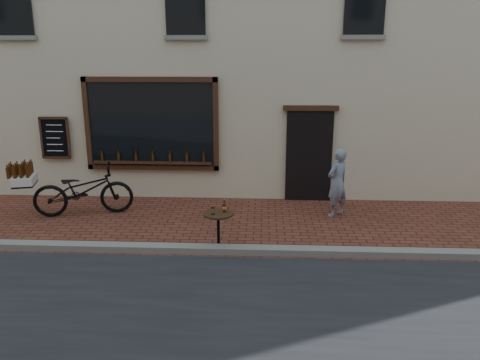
{
  "coord_description": "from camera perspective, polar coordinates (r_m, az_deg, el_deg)",
  "views": [
    {
      "loc": [
        0.79,
        -7.63,
        3.51
      ],
      "look_at": [
        0.35,
        1.2,
        1.1
      ],
      "focal_mm": 35.0,
      "sensor_mm": 36.0,
      "label": 1
    }
  ],
  "objects": [
    {
      "name": "bistro_table",
      "position": [
        8.57,
        -2.64,
        -5.32
      ],
      "size": [
        0.55,
        0.55,
        0.94
      ],
      "color": "black",
      "rests_on": "ground"
    },
    {
      "name": "kerb",
      "position": [
        8.6,
        -2.68,
        -8.44
      ],
      "size": [
        90.0,
        0.25,
        0.12
      ],
      "primitive_type": "cube",
      "color": "slate",
      "rests_on": "ground"
    },
    {
      "name": "pedestrian",
      "position": [
        10.47,
        11.79,
        -0.32
      ],
      "size": [
        0.66,
        0.63,
        1.52
      ],
      "primitive_type": "imported",
      "rotation": [
        0.0,
        0.0,
        3.82
      ],
      "color": "slate",
      "rests_on": "ground"
    },
    {
      "name": "cargo_bicycle",
      "position": [
        10.95,
        -18.8,
        -1.13
      ],
      "size": [
        2.58,
        1.31,
        1.21
      ],
      "rotation": [
        0.0,
        0.0,
        1.84
      ],
      "color": "black",
      "rests_on": "ground"
    },
    {
      "name": "ground",
      "position": [
        8.44,
        -2.81,
        -9.35
      ],
      "size": [
        90.0,
        90.0,
        0.0
      ],
      "primitive_type": "plane",
      "color": "#55281B",
      "rests_on": "ground"
    }
  ]
}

